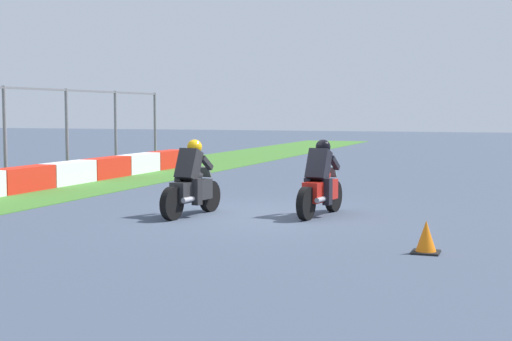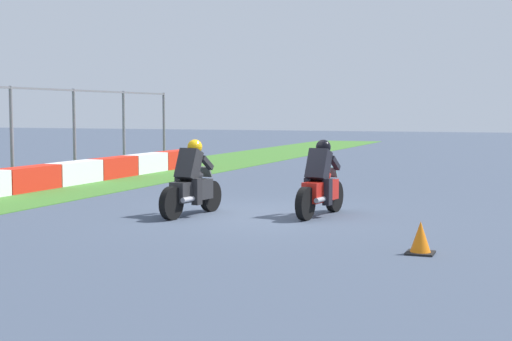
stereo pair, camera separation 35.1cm
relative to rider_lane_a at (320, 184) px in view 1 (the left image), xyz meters
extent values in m
plane|color=#3E495B|center=(-0.35, 1.20, -0.62)|extent=(120.00, 120.00, 0.00)
cube|color=red|center=(1.70, 8.29, -0.30)|extent=(2.01, 0.60, 0.64)
cube|color=white|center=(3.75, 8.29, -0.30)|extent=(2.01, 0.60, 0.64)
cube|color=red|center=(5.79, 8.29, -0.30)|extent=(2.01, 0.60, 0.64)
cube|color=white|center=(7.84, 8.29, -0.30)|extent=(2.01, 0.60, 0.64)
cube|color=red|center=(9.89, 8.29, -0.30)|extent=(2.01, 0.60, 0.64)
cylinder|color=slate|center=(2.61, 9.52, 0.75)|extent=(0.10, 0.10, 2.75)
cylinder|color=slate|center=(5.56, 9.52, 0.75)|extent=(0.10, 0.10, 2.75)
cylinder|color=slate|center=(8.52, 9.52, 0.75)|extent=(0.10, 0.10, 2.75)
cylinder|color=slate|center=(11.47, 9.52, 0.75)|extent=(0.10, 0.10, 2.75)
cylinder|color=black|center=(0.70, -0.10, -0.30)|extent=(0.65, 0.23, 0.64)
cylinder|color=black|center=(-0.69, 0.10, -0.30)|extent=(0.65, 0.23, 0.64)
cube|color=red|center=(0.00, 0.00, -0.12)|extent=(1.13, 0.47, 0.40)
ellipsoid|color=red|center=(0.10, -0.01, 0.18)|extent=(0.52, 0.36, 0.24)
cube|color=red|center=(-0.50, 0.07, -0.10)|extent=(0.08, 0.17, 0.08)
cylinder|color=#A5A5AD|center=(-0.37, -0.11, -0.25)|extent=(0.43, 0.16, 0.10)
cube|color=black|center=(-0.10, 0.01, 0.40)|extent=(0.54, 0.46, 0.66)
sphere|color=black|center=(0.12, -0.02, 0.74)|extent=(0.34, 0.34, 0.30)
cube|color=#5D8D93|center=(0.50, -0.07, 0.22)|extent=(0.19, 0.28, 0.23)
cube|color=black|center=(-0.09, 0.22, -0.12)|extent=(0.20, 0.16, 0.52)
cube|color=black|center=(-0.14, -0.18, -0.12)|extent=(0.20, 0.16, 0.52)
cube|color=black|center=(0.31, 0.14, 0.42)|extent=(0.40, 0.15, 0.31)
cube|color=black|center=(0.26, -0.22, 0.42)|extent=(0.40, 0.15, 0.31)
cylinder|color=black|center=(-0.15, 2.31, -0.30)|extent=(0.65, 0.23, 0.64)
cylinder|color=black|center=(-1.54, 2.50, -0.30)|extent=(0.65, 0.23, 0.64)
cube|color=#272729|center=(-0.85, 2.41, -0.12)|extent=(1.13, 0.47, 0.40)
ellipsoid|color=#272729|center=(-0.75, 2.39, 0.18)|extent=(0.52, 0.36, 0.24)
cube|color=red|center=(-1.35, 2.48, -0.10)|extent=(0.08, 0.17, 0.08)
cylinder|color=#A5A5AD|center=(-1.22, 2.30, -0.25)|extent=(0.43, 0.16, 0.10)
cube|color=black|center=(-0.95, 2.42, 0.40)|extent=(0.53, 0.46, 0.66)
sphere|color=#D99E0D|center=(-0.73, 2.39, 0.74)|extent=(0.34, 0.34, 0.30)
cube|color=#5B645C|center=(-0.35, 2.34, 0.22)|extent=(0.19, 0.28, 0.23)
cube|color=black|center=(-0.94, 2.62, -0.12)|extent=(0.20, 0.16, 0.52)
cube|color=black|center=(-0.99, 2.23, -0.12)|extent=(0.20, 0.16, 0.52)
cube|color=black|center=(-0.55, 2.55, 0.42)|extent=(0.40, 0.15, 0.31)
cube|color=black|center=(-0.59, 2.19, 0.42)|extent=(0.40, 0.15, 0.31)
cube|color=black|center=(-3.31, -2.46, -0.61)|extent=(0.40, 0.40, 0.03)
cone|color=orange|center=(-3.31, -2.46, -0.38)|extent=(0.32, 0.32, 0.48)
camera|label=1|loc=(-14.47, -3.78, 1.47)|focal=53.18mm
camera|label=2|loc=(-14.35, -4.11, 1.47)|focal=53.18mm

